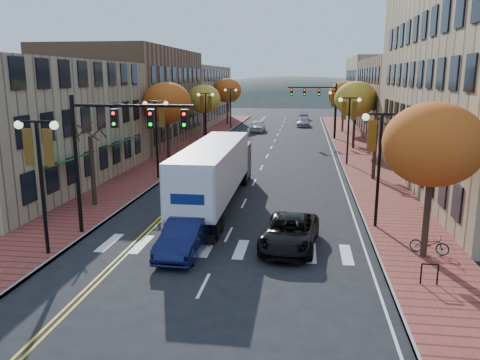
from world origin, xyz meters
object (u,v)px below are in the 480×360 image
(black_suv, at_px, (290,233))
(bicycle, at_px, (429,244))
(navy_sedan, at_px, (185,237))
(semi_truck, at_px, (217,168))

(black_suv, xyz_separation_m, bicycle, (6.18, -0.27, -0.15))
(navy_sedan, xyz_separation_m, black_suv, (4.69, 1.35, -0.05))
(navy_sedan, height_order, bicycle, navy_sedan)
(navy_sedan, xyz_separation_m, bicycle, (10.87, 1.08, -0.19))
(navy_sedan, relative_size, bicycle, 2.85)
(semi_truck, relative_size, bicycle, 9.62)
(semi_truck, xyz_separation_m, black_suv, (4.73, -6.96, -1.59))
(semi_truck, bearing_deg, black_suv, -56.30)
(semi_truck, height_order, black_suv, semi_truck)
(bicycle, bearing_deg, navy_sedan, 113.65)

